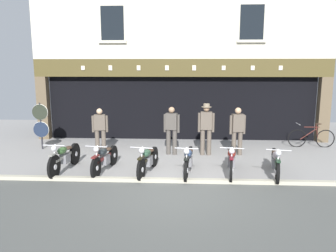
# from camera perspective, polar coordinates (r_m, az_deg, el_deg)

# --- Properties ---
(ground) EXTENTS (23.87, 22.00, 0.18)m
(ground) POSITION_cam_1_polar(r_m,az_deg,el_deg) (7.72, 1.45, -12.75)
(ground) COLOR gray
(shop_facade) EXTENTS (12.17, 4.42, 6.20)m
(shop_facade) POSITION_cam_1_polar(r_m,az_deg,el_deg) (15.16, 2.31, 5.36)
(shop_facade) COLOR black
(shop_facade) RESTS_ON ground
(motorcycle_far_left) EXTENTS (0.62, 2.04, 0.93)m
(motorcycle_far_left) POSITION_cam_1_polar(r_m,az_deg,el_deg) (9.91, -17.57, -5.14)
(motorcycle_far_left) COLOR black
(motorcycle_far_left) RESTS_ON ground
(motorcycle_left) EXTENTS (0.62, 1.92, 0.89)m
(motorcycle_left) POSITION_cam_1_polar(r_m,az_deg,el_deg) (9.60, -10.99, -5.45)
(motorcycle_left) COLOR black
(motorcycle_left) RESTS_ON ground
(motorcycle_center_left) EXTENTS (0.62, 1.90, 0.90)m
(motorcycle_center_left) POSITION_cam_1_polar(r_m,az_deg,el_deg) (9.29, -3.54, -5.81)
(motorcycle_center_left) COLOR black
(motorcycle_center_left) RESTS_ON ground
(motorcycle_center) EXTENTS (0.62, 2.01, 0.90)m
(motorcycle_center) POSITION_cam_1_polar(r_m,az_deg,el_deg) (9.26, 3.58, -5.84)
(motorcycle_center) COLOR black
(motorcycle_center) RESTS_ON ground
(motorcycle_center_right) EXTENTS (0.62, 1.98, 0.92)m
(motorcycle_center_right) POSITION_cam_1_polar(r_m,az_deg,el_deg) (9.36, 11.01, -5.78)
(motorcycle_center_right) COLOR black
(motorcycle_center_right) RESTS_ON ground
(motorcycle_right) EXTENTS (0.65, 1.99, 0.90)m
(motorcycle_right) POSITION_cam_1_polar(r_m,az_deg,el_deg) (9.57, 18.27, -5.85)
(motorcycle_right) COLOR black
(motorcycle_right) RESTS_ON ground
(salesman_left) EXTENTS (0.56, 0.27, 1.58)m
(salesman_left) POSITION_cam_1_polar(r_m,az_deg,el_deg) (11.61, -11.76, -0.45)
(salesman_left) COLOR brown
(salesman_left) RESTS_ON ground
(shopkeeper_center) EXTENTS (0.55, 0.28, 1.65)m
(shopkeeper_center) POSITION_cam_1_polar(r_m,az_deg,el_deg) (11.17, 0.63, -0.41)
(shopkeeper_center) COLOR #47423D
(shopkeeper_center) RESTS_ON ground
(salesman_right) EXTENTS (0.56, 0.34, 1.77)m
(salesman_right) POSITION_cam_1_polar(r_m,az_deg,el_deg) (11.16, 6.66, -0.11)
(salesman_right) COLOR brown
(salesman_right) RESTS_ON ground
(assistant_far_right) EXTENTS (0.55, 0.28, 1.64)m
(assistant_far_right) POSITION_cam_1_polar(r_m,az_deg,el_deg) (11.34, 12.01, -0.51)
(assistant_far_right) COLOR brown
(assistant_far_right) RESTS_ON ground
(tyre_sign_pole) EXTENTS (0.59, 0.06, 1.71)m
(tyre_sign_pole) POSITION_cam_1_polar(r_m,az_deg,el_deg) (12.77, -21.33, 0.74)
(tyre_sign_pole) COLOR #232328
(tyre_sign_pole) RESTS_ON ground
(advert_board_near) EXTENTS (0.80, 0.03, 0.96)m
(advert_board_near) POSITION_cam_1_polar(r_m,az_deg,el_deg) (13.64, 9.60, 4.83)
(advert_board_near) COLOR silver
(advert_board_far) EXTENTS (0.72, 0.03, 1.07)m
(advert_board_far) POSITION_cam_1_polar(r_m,az_deg,el_deg) (13.77, 13.36, 4.62)
(advert_board_far) COLOR silver
(leaning_bicycle) EXTENTS (1.73, 0.50, 0.93)m
(leaning_bicycle) POSITION_cam_1_polar(r_m,az_deg,el_deg) (13.44, 23.72, -1.85)
(leaning_bicycle) COLOR black
(leaning_bicycle) RESTS_ON ground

